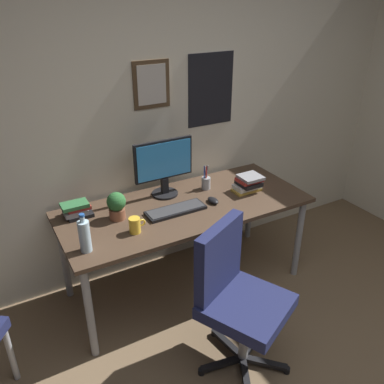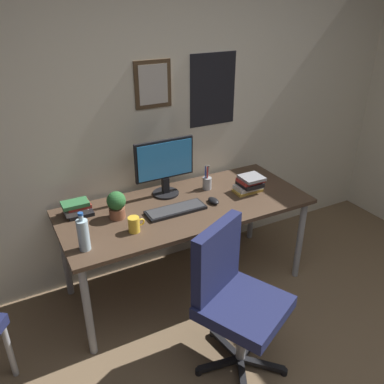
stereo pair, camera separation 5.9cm
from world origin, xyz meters
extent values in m
cube|color=beige|center=(0.00, 2.15, 1.30)|extent=(4.40, 0.08, 2.60)
cube|color=#4C3823|center=(-0.19, 2.11, 1.52)|extent=(0.28, 0.02, 0.34)
cube|color=beige|center=(-0.19, 2.09, 1.52)|extent=(0.22, 0.00, 0.28)
cube|color=black|center=(0.32, 2.11, 1.42)|extent=(0.40, 0.01, 0.56)
cube|color=#4C3828|center=(-0.14, 1.68, 0.71)|extent=(1.82, 0.77, 0.03)
cylinder|color=#9EA0A5|center=(-0.99, 1.36, 0.35)|extent=(0.05, 0.05, 0.69)
cylinder|color=#9EA0A5|center=(0.71, 1.36, 0.35)|extent=(0.05, 0.05, 0.69)
cylinder|color=#9EA0A5|center=(-0.99, 2.01, 0.35)|extent=(0.05, 0.05, 0.69)
cylinder|color=#9EA0A5|center=(0.71, 2.01, 0.35)|extent=(0.05, 0.05, 0.69)
cube|color=#1E234C|center=(-0.19, 0.84, 0.46)|extent=(0.62, 0.62, 0.08)
cube|color=#1E234C|center=(-0.28, 1.02, 0.72)|extent=(0.41, 0.25, 0.45)
cylinder|color=#9EA0A5|center=(-0.19, 0.84, 0.21)|extent=(0.08, 0.08, 0.42)
cube|color=black|center=(-0.07, 0.90, 0.04)|extent=(0.27, 0.16, 0.03)
cylinder|color=black|center=(0.06, 0.96, 0.02)|extent=(0.05, 0.05, 0.04)
cube|color=black|center=(-0.21, 0.98, 0.04)|extent=(0.08, 0.28, 0.03)
cylinder|color=black|center=(-0.23, 1.11, 0.02)|extent=(0.05, 0.05, 0.04)
cube|color=black|center=(-0.33, 0.86, 0.04)|extent=(0.28, 0.09, 0.03)
cylinder|color=black|center=(-0.47, 0.89, 0.02)|extent=(0.05, 0.05, 0.04)
cube|color=black|center=(-0.26, 0.71, 0.04)|extent=(0.17, 0.27, 0.03)
cube|color=black|center=(-0.09, 0.74, 0.04)|extent=(0.22, 0.23, 0.03)
cylinder|color=black|center=(0.00, 0.64, 0.02)|extent=(0.05, 0.05, 0.04)
cylinder|color=#9EA0A5|center=(-1.47, 1.41, 0.20)|extent=(0.05, 0.05, 0.41)
cylinder|color=black|center=(-0.20, 1.91, 0.73)|extent=(0.20, 0.20, 0.01)
cube|color=black|center=(-0.20, 1.91, 0.80)|extent=(0.05, 0.04, 0.12)
cube|color=black|center=(-0.20, 1.92, 1.01)|extent=(0.46, 0.02, 0.30)
cube|color=#338CD8|center=(-0.20, 1.90, 1.01)|extent=(0.43, 0.00, 0.27)
cube|color=black|center=(-0.25, 1.63, 0.73)|extent=(0.43, 0.15, 0.02)
cube|color=#38383A|center=(-0.25, 1.63, 0.75)|extent=(0.41, 0.13, 0.00)
ellipsoid|color=black|center=(0.05, 1.62, 0.74)|extent=(0.06, 0.11, 0.04)
cylinder|color=silver|center=(-0.93, 1.47, 0.82)|extent=(0.07, 0.07, 0.20)
cylinder|color=silver|center=(-0.93, 1.47, 0.94)|extent=(0.03, 0.03, 0.04)
cylinder|color=#2659B2|center=(-0.93, 1.47, 0.97)|extent=(0.03, 0.03, 0.01)
cylinder|color=yellow|center=(-0.60, 1.52, 0.78)|extent=(0.07, 0.07, 0.10)
torus|color=yellow|center=(-0.55, 1.52, 0.78)|extent=(0.05, 0.01, 0.05)
cylinder|color=brown|center=(-0.64, 1.74, 0.76)|extent=(0.11, 0.11, 0.07)
sphere|color=#2D6B33|center=(-0.64, 1.74, 0.85)|extent=(0.13, 0.13, 0.13)
ellipsoid|color=#287A38|center=(-0.67, 1.77, 0.85)|extent=(0.07, 0.08, 0.02)
ellipsoid|color=#287A38|center=(-0.61, 1.77, 0.86)|extent=(0.07, 0.08, 0.02)
ellipsoid|color=#287A38|center=(-0.66, 1.71, 0.86)|extent=(0.08, 0.07, 0.02)
cylinder|color=#9EA0A5|center=(0.13, 1.84, 0.77)|extent=(0.07, 0.07, 0.09)
cylinder|color=#263FBF|center=(0.12, 1.85, 0.85)|extent=(0.01, 0.01, 0.13)
cylinder|color=red|center=(0.12, 1.83, 0.85)|extent=(0.01, 0.01, 0.13)
cylinder|color=black|center=(0.14, 1.85, 0.85)|extent=(0.01, 0.01, 0.13)
cylinder|color=#9EA0A5|center=(0.14, 1.84, 0.85)|extent=(0.01, 0.03, 0.14)
cylinder|color=#9EA0A5|center=(0.12, 1.84, 0.85)|extent=(0.01, 0.02, 0.14)
cube|color=gold|center=(0.38, 1.65, 0.73)|extent=(0.22, 0.11, 0.02)
cube|color=silver|center=(0.39, 1.66, 0.76)|extent=(0.21, 0.13, 0.03)
cube|color=black|center=(0.39, 1.64, 0.79)|extent=(0.16, 0.16, 0.03)
cube|color=#B22D28|center=(0.40, 1.65, 0.82)|extent=(0.18, 0.14, 0.02)
cube|color=gray|center=(0.40, 1.64, 0.84)|extent=(0.17, 0.16, 0.02)
cube|color=black|center=(-0.86, 1.92, 0.74)|extent=(0.17, 0.16, 0.03)
cube|color=gray|center=(-0.88, 1.90, 0.77)|extent=(0.16, 0.12, 0.03)
cube|color=#B22D28|center=(-0.86, 1.92, 0.79)|extent=(0.16, 0.13, 0.02)
cube|color=#33723F|center=(-0.88, 1.90, 0.82)|extent=(0.18, 0.12, 0.03)
camera|label=1|loc=(-1.36, -0.59, 2.13)|focal=37.77mm
camera|label=2|loc=(-1.31, -0.61, 2.13)|focal=37.77mm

